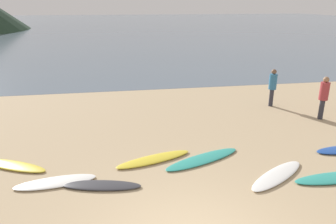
{
  "coord_description": "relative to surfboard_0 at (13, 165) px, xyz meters",
  "views": [
    {
      "loc": [
        -1.16,
        -4.36,
        4.27
      ],
      "look_at": [
        0.66,
        6.12,
        0.6
      ],
      "focal_mm": 34.3,
      "sensor_mm": 36.0,
      "label": 1
    }
  ],
  "objects": [
    {
      "name": "ground_plane",
      "position": [
        3.99,
        5.96,
        -0.14
      ],
      "size": [
        120.0,
        120.0,
        0.2
      ],
      "primitive_type": "cube",
      "color": "tan",
      "rests_on": "ground"
    },
    {
      "name": "ocean_water",
      "position": [
        3.99,
        57.39,
        -0.04
      ],
      "size": [
        140.0,
        100.0,
        0.01
      ],
      "primitive_type": "cube",
      "color": "slate",
      "rests_on": "ground"
    },
    {
      "name": "surfboard_0",
      "position": [
        0.0,
        0.0,
        0.0
      ],
      "size": [
        2.06,
        1.39,
        0.08
      ],
      "primitive_type": "ellipsoid",
      "rotation": [
        0.0,
        0.0,
        -0.48
      ],
      "color": "yellow",
      "rests_on": "ground"
    },
    {
      "name": "surfboard_1",
      "position": [
        1.27,
        -1.07,
        -0.0
      ],
      "size": [
        2.02,
        0.8,
        0.07
      ],
      "primitive_type": "ellipsoid",
      "rotation": [
        0.0,
        0.0,
        0.12
      ],
      "color": "white",
      "rests_on": "ground"
    },
    {
      "name": "surfboard_2",
      "position": [
        2.39,
        -1.43,
        -0.0
      ],
      "size": [
        2.01,
        0.86,
        0.08
      ],
      "primitive_type": "ellipsoid",
      "rotation": [
        0.0,
        0.0,
        -0.2
      ],
      "color": "#333338",
      "rests_on": "ground"
    },
    {
      "name": "surfboard_3",
      "position": [
        3.83,
        -0.29,
        0.0
      ],
      "size": [
        2.31,
        1.18,
        0.08
      ],
      "primitive_type": "ellipsoid",
      "rotation": [
        0.0,
        0.0,
        0.31
      ],
      "color": "yellow",
      "rests_on": "ground"
    },
    {
      "name": "surfboard_4",
      "position": [
        5.21,
        -0.51,
        -0.0
      ],
      "size": [
        2.51,
        1.47,
        0.07
      ],
      "primitive_type": "ellipsoid",
      "rotation": [
        0.0,
        0.0,
        0.39
      ],
      "color": "teal",
      "rests_on": "ground"
    },
    {
      "name": "surfboard_5",
      "position": [
        6.85,
        -1.72,
        -0.0
      ],
      "size": [
        2.13,
        1.63,
        0.07
      ],
      "primitive_type": "ellipsoid",
      "rotation": [
        0.0,
        0.0,
        0.57
      ],
      "color": "white",
      "rests_on": "ground"
    },
    {
      "name": "person_0",
      "position": [
        10.57,
        2.0,
        0.94
      ],
      "size": [
        0.33,
        0.33,
        1.65
      ],
      "rotation": [
        0.0,
        0.0,
        3.19
      ],
      "color": "#2D2D38",
      "rests_on": "ground"
    },
    {
      "name": "person_1",
      "position": [
        9.46,
        3.84,
        0.91
      ],
      "size": [
        0.32,
        0.32,
        1.6
      ],
      "rotation": [
        0.0,
        0.0,
        4.95
      ],
      "color": "#2D2D38",
      "rests_on": "ground"
    }
  ]
}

